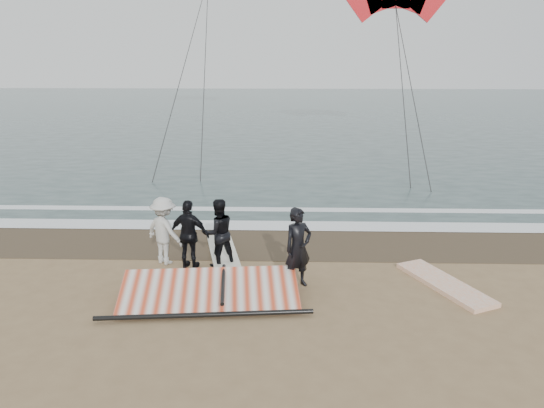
{
  "coord_description": "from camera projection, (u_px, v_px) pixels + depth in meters",
  "views": [
    {
      "loc": [
        -0.39,
        -9.71,
        5.42
      ],
      "look_at": [
        -0.74,
        3.0,
        1.6
      ],
      "focal_mm": 35.0,
      "sensor_mm": 36.0,
      "label": 1
    }
  ],
  "objects": [
    {
      "name": "sea",
      "position": [
        292.0,
        115.0,
        42.43
      ],
      "size": [
        120.0,
        54.0,
        0.02
      ],
      "primitive_type": "cube",
      "color": "#233838",
      "rests_on": "ground"
    },
    {
      "name": "sail_rig",
      "position": [
        208.0,
        291.0,
        11.73
      ],
      "size": [
        4.48,
        2.09,
        0.51
      ],
      "color": "black",
      "rests_on": "ground"
    },
    {
      "name": "trio_cluster",
      "position": [
        188.0,
        232.0,
        13.38
      ],
      "size": [
        2.59,
        1.22,
        1.78
      ],
      "color": "black",
      "rests_on": "ground"
    },
    {
      "name": "ground",
      "position": [
        304.0,
        321.0,
        10.84
      ],
      "size": [
        120.0,
        120.0,
        0.0
      ],
      "primitive_type": "plane",
      "color": "#8C704C",
      "rests_on": "ground"
    },
    {
      "name": "wet_sand",
      "position": [
        299.0,
        242.0,
        15.15
      ],
      "size": [
        120.0,
        2.8,
        0.01
      ],
      "primitive_type": "cube",
      "color": "#4C3D2B",
      "rests_on": "ground"
    },
    {
      "name": "man_main",
      "position": [
        298.0,
        248.0,
        12.17
      ],
      "size": [
        0.83,
        0.76,
        1.91
      ],
      "primitive_type": "imported",
      "rotation": [
        0.0,
        0.0,
        0.56
      ],
      "color": "black",
      "rests_on": "ground"
    },
    {
      "name": "foam_near",
      "position": [
        298.0,
        226.0,
        16.48
      ],
      "size": [
        120.0,
        0.9,
        0.01
      ],
      "primitive_type": "cube",
      "color": "white",
      "rests_on": "sea"
    },
    {
      "name": "board_white",
      "position": [
        445.0,
        284.0,
        12.41
      ],
      "size": [
        1.83,
        2.75,
        0.11
      ],
      "primitive_type": "cube",
      "rotation": [
        0.0,
        0.0,
        0.44
      ],
      "color": "silver",
      "rests_on": "ground"
    },
    {
      "name": "board_cream",
      "position": [
        223.0,
        252.0,
        14.3
      ],
      "size": [
        1.22,
        2.62,
        0.11
      ],
      "primitive_type": "cube",
      "rotation": [
        0.0,
        0.0,
        0.22
      ],
      "color": "silver",
      "rests_on": "ground"
    },
    {
      "name": "foam_far",
      "position": [
        297.0,
        210.0,
        18.11
      ],
      "size": [
        120.0,
        0.45,
        0.01
      ],
      "primitive_type": "cube",
      "color": "white",
      "rests_on": "sea"
    }
  ]
}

